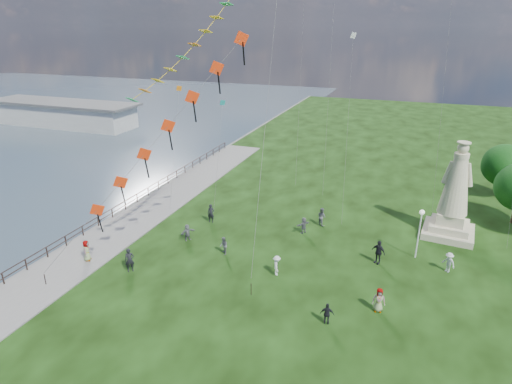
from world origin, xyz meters
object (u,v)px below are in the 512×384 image
at_px(person_2, 277,265).
at_px(person_3, 327,314).
at_px(lamppost, 420,224).
at_px(person_8, 449,262).
at_px(pier_pavilion, 63,113).
at_px(person_6, 211,213).
at_px(person_11, 304,225).
at_px(person_0, 130,260).
at_px(person_7, 322,217).
at_px(person_4, 379,300).
at_px(statue, 453,202).
at_px(person_1, 224,246).
at_px(person_9, 378,252).
at_px(person_10, 87,252).
at_px(person_5, 187,232).

relative_size(person_2, person_3, 1.06).
bearing_deg(lamppost, person_8, -30.88).
relative_size(pier_pavilion, person_6, 16.95).
xyz_separation_m(person_2, person_11, (0.15, 7.30, -0.03)).
relative_size(person_0, person_7, 1.09).
xyz_separation_m(person_7, person_8, (10.54, -4.60, -0.07)).
bearing_deg(person_4, person_8, 46.57).
distance_m(person_0, person_6, 9.98).
bearing_deg(person_8, person_7, -165.12).
bearing_deg(statue, person_0, -140.90).
relative_size(lamppost, person_3, 2.84).
xyz_separation_m(person_1, person_9, (11.70, 2.87, 0.21)).
xyz_separation_m(person_2, person_6, (-8.49, 6.46, 0.12)).
bearing_deg(person_3, person_11, -76.11).
relative_size(pier_pavilion, lamppost, 7.29).
xyz_separation_m(person_9, person_11, (-6.64, 3.02, -0.22)).
distance_m(lamppost, person_3, 11.76).
distance_m(lamppost, person_10, 25.80).
relative_size(pier_pavilion, person_11, 20.31).
distance_m(person_4, person_10, 21.83).
height_order(person_1, person_5, person_1).
bearing_deg(person_5, person_11, -32.19).
distance_m(person_1, person_3, 11.05).
distance_m(person_2, person_7, 9.51).
bearing_deg(person_8, person_3, -90.14).
height_order(person_1, person_4, person_4).
relative_size(person_1, person_5, 1.02).
height_order(pier_pavilion, person_3, pier_pavilion).
bearing_deg(pier_pavilion, person_8, -25.54).
bearing_deg(person_10, person_4, -106.29).
xyz_separation_m(person_3, person_10, (-18.95, 0.94, 0.12)).
bearing_deg(lamppost, person_10, -158.35).
bearing_deg(lamppost, person_9, -145.22).
distance_m(statue, person_7, 11.25).
bearing_deg(statue, person_4, -103.62).
relative_size(person_4, person_11, 1.13).
xyz_separation_m(person_0, person_1, (5.48, 4.75, -0.19)).
xyz_separation_m(person_1, person_2, (4.91, -1.41, 0.02)).
xyz_separation_m(person_2, person_9, (6.79, 4.28, 0.19)).
xyz_separation_m(statue, person_1, (-17.04, -9.92, -2.42)).
relative_size(statue, person_3, 5.78).
xyz_separation_m(person_0, person_2, (10.39, 3.34, -0.16)).
bearing_deg(person_4, person_7, 108.55).
relative_size(pier_pavilion, person_8, 19.15).
distance_m(person_5, person_6, 3.95).
distance_m(person_2, person_6, 10.67).
xyz_separation_m(person_2, person_5, (-8.79, 2.53, -0.04)).
distance_m(pier_pavilion, person_2, 64.36).
height_order(person_6, person_11, person_6).
height_order(pier_pavilion, person_11, pier_pavilion).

